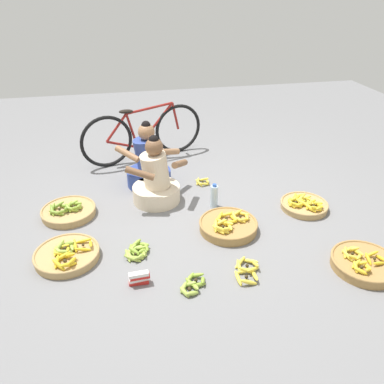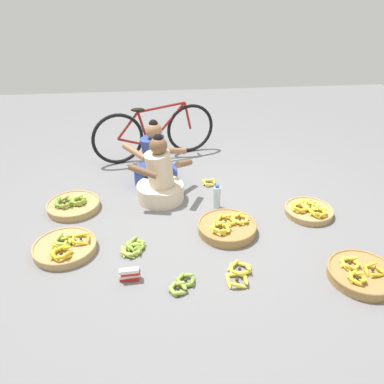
# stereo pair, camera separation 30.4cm
# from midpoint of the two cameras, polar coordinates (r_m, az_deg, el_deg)

# --- Properties ---
(ground_plane) EXTENTS (10.00, 10.00, 0.00)m
(ground_plane) POSITION_cam_midpoint_polar(r_m,az_deg,el_deg) (4.08, 1.82, -2.96)
(ground_plane) COLOR slate
(vendor_woman_front) EXTENTS (0.70, 0.52, 0.77)m
(vendor_woman_front) POSITION_cam_midpoint_polar(r_m,az_deg,el_deg) (4.19, -2.72, 1.81)
(vendor_woman_front) COLOR beige
(vendor_woman_front) RESTS_ON ground
(vendor_woman_behind) EXTENTS (0.75, 0.52, 0.79)m
(vendor_woman_behind) POSITION_cam_midpoint_polar(r_m,az_deg,el_deg) (4.54, -3.57, 4.21)
(vendor_woman_behind) COLOR #334793
(vendor_woman_behind) RESTS_ON ground
(bicycle_leaning) EXTENTS (1.65, 0.53, 0.73)m
(bicycle_leaning) POSITION_cam_midpoint_polar(r_m,az_deg,el_deg) (5.20, -3.84, 8.80)
(bicycle_leaning) COLOR black
(bicycle_leaning) RESTS_ON ground
(banana_basket_back_center) EXTENTS (0.57, 0.57, 0.15)m
(banana_basket_back_center) POSITION_cam_midpoint_polar(r_m,az_deg,el_deg) (3.57, 26.29, -10.91)
(banana_basket_back_center) COLOR #A87F47
(banana_basket_back_center) RESTS_ON ground
(banana_basket_back_left) EXTENTS (0.58, 0.58, 0.17)m
(banana_basket_back_left) POSITION_cam_midpoint_polar(r_m,az_deg,el_deg) (3.77, 7.56, -5.26)
(banana_basket_back_left) COLOR #A87F47
(banana_basket_back_left) RESTS_ON ground
(banana_basket_near_vendor) EXTENTS (0.57, 0.57, 0.15)m
(banana_basket_near_vendor) POSITION_cam_midpoint_polar(r_m,az_deg,el_deg) (3.63, -16.15, -7.95)
(banana_basket_near_vendor) COLOR tan
(banana_basket_near_vendor) RESTS_ON ground
(banana_basket_near_bicycle) EXTENTS (0.50, 0.50, 0.14)m
(banana_basket_near_bicycle) POSITION_cam_midpoint_polar(r_m,az_deg,el_deg) (4.23, 18.97, -2.63)
(banana_basket_near_bicycle) COLOR tan
(banana_basket_near_bicycle) RESTS_ON ground
(banana_basket_front_center) EXTENTS (0.56, 0.56, 0.15)m
(banana_basket_front_center) POSITION_cam_midpoint_polar(r_m,az_deg,el_deg) (4.25, -15.33, -1.94)
(banana_basket_front_center) COLOR tan
(banana_basket_front_center) RESTS_ON ground
(loose_bananas_back_right) EXTENTS (0.26, 0.34, 0.09)m
(loose_bananas_back_right) POSITION_cam_midpoint_polar(r_m,az_deg,el_deg) (3.30, 9.66, -11.91)
(loose_bananas_back_right) COLOR yellow
(loose_bananas_back_right) RESTS_ON ground
(loose_bananas_mid_left) EXTENTS (0.19, 0.19, 0.08)m
(loose_bananas_mid_left) POSITION_cam_midpoint_polar(r_m,az_deg,el_deg) (4.60, 4.42, 1.39)
(loose_bananas_mid_left) COLOR yellow
(loose_bananas_mid_left) RESTS_ON ground
(loose_bananas_front_left) EXTENTS (0.25, 0.27, 0.08)m
(loose_bananas_front_left) POSITION_cam_midpoint_polar(r_m,az_deg,el_deg) (3.16, 1.25, -13.65)
(loose_bananas_front_left) COLOR #9EB747
(loose_bananas_front_left) RESTS_ON ground
(loose_bananas_mid_right) EXTENTS (0.26, 0.30, 0.09)m
(loose_bananas_mid_right) POSITION_cam_midpoint_polar(r_m,az_deg,el_deg) (3.54, -6.32, -8.33)
(loose_bananas_mid_right) COLOR #9EB747
(loose_bananas_mid_right) RESTS_ON ground
(water_bottle) EXTENTS (0.08, 0.08, 0.27)m
(water_bottle) POSITION_cam_midpoint_polar(r_m,az_deg,el_deg) (4.10, 5.83, -0.83)
(water_bottle) COLOR silver
(water_bottle) RESTS_ON ground
(packet_carton_stack) EXTENTS (0.17, 0.08, 0.12)m
(packet_carton_stack) POSITION_cam_midpoint_polar(r_m,az_deg,el_deg) (3.22, -6.55, -12.16)
(packet_carton_stack) COLOR red
(packet_carton_stack) RESTS_ON ground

